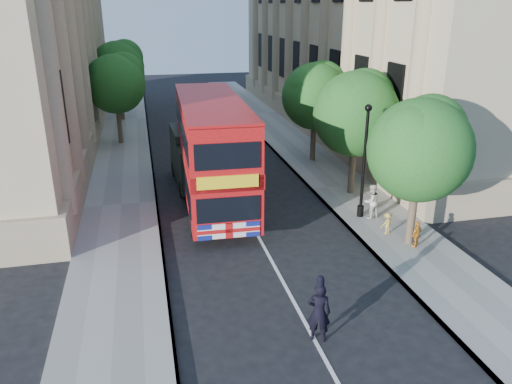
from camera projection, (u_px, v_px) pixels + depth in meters
ground at (294, 303)px, 16.45m from camera, size 120.00×120.00×0.00m
pavement_right at (342, 187)px, 26.76m from camera, size 3.50×80.00×0.12m
pavement_left at (121, 205)px, 24.34m from camera, size 3.50×80.00×0.12m
building_right at (378, 8)px, 38.10m from camera, size 12.00×38.00×18.00m
tree_right_near at (421, 144)px, 18.96m from camera, size 4.00×4.00×6.08m
tree_right_mid at (357, 109)px, 24.36m from camera, size 4.20×4.20×6.37m
tree_right_far at (316, 92)px, 29.88m from camera, size 4.00×4.00×6.15m
tree_left_far at (116, 81)px, 33.74m from camera, size 4.00×4.00×6.30m
tree_left_back at (119, 64)px, 40.95m from camera, size 4.20×4.20×6.65m
lamp_post at (364, 166)px, 22.09m from camera, size 0.32×0.32×5.16m
double_decker_bus at (212, 148)px, 24.00m from camera, size 3.25×10.91×5.00m
box_van at (195, 159)px, 26.74m from camera, size 2.32×5.30×2.99m
police_constable at (319, 312)px, 14.31m from camera, size 0.80×0.67×1.87m
woman_pedestrian at (371, 201)px, 22.49m from camera, size 0.91×0.80×1.59m
child_a at (417, 234)px, 19.85m from camera, size 0.69×0.56×1.10m
child_b at (387, 223)px, 21.01m from camera, size 0.66×0.47×0.93m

